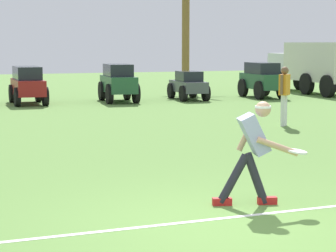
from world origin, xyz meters
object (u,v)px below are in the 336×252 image
Objects in this scene: parked_car_slot_d at (28,84)px; teammate_midfield at (284,90)px; frisbee_in_flight at (297,151)px; box_truck at (312,65)px; frisbee_thrower at (253,147)px; parked_car_slot_f at (188,85)px; parked_car_slot_e at (118,82)px; palm_tree_left_of_centre at (186,3)px; parked_car_slot_g at (262,79)px.

teammate_midfield is at bearing -58.28° from parked_car_slot_d.
box_truck is at bearing 56.77° from frisbee_in_flight.
frisbee_thrower is 16.58m from parked_car_slot_f.
box_truck reaches higher than parked_car_slot_e.
palm_tree_left_of_centre is (5.70, 7.47, 3.44)m from parked_car_slot_e.
teammate_midfield reaches higher than frisbee_in_flight.
parked_car_slot_e is (3.29, -0.29, 0.02)m from parked_car_slot_d.
frisbee_thrower is 0.24× the size of box_truck.
frisbee_in_flight is 0.06× the size of box_truck.
palm_tree_left_of_centre is at bearing 68.90° from parked_car_slot_f.
palm_tree_left_of_centre reaches higher than parked_car_slot_g.
parked_car_slot_d is 12.43m from box_truck.
palm_tree_left_of_centre reaches higher than frisbee_thrower.
parked_car_slot_f is at bearing 177.51° from parked_car_slot_g.
parked_car_slot_g reaches higher than frisbee_in_flight.
palm_tree_left_of_centre reaches higher than box_truck.
box_truck reaches higher than frisbee_in_flight.
teammate_midfield is at bearing -114.91° from parked_car_slot_g.
frisbee_in_flight is at bearing -119.29° from teammate_midfield.
frisbee_in_flight is 25.03m from palm_tree_left_of_centre.
parked_car_slot_f is (4.97, 15.99, -0.19)m from frisbee_in_flight.
parked_car_slot_e reaches higher than parked_car_slot_d.
parked_car_slot_d is 0.41× the size of box_truck.
parked_car_slot_f is 0.30× the size of palm_tree_left_of_centre.
parked_car_slot_f is 6.45m from box_truck.
frisbee_in_flight is 8.73m from teammate_midfield.
parked_car_slot_g reaches higher than parked_car_slot_f.
palm_tree_left_of_centre is at bearing 38.65° from parked_car_slot_d.
box_truck reaches higher than parked_car_slot_g.
frisbee_thrower is at bearing -87.72° from parked_car_slot_d.
teammate_midfield reaches higher than parked_car_slot_f.
parked_car_slot_d is 0.32× the size of palm_tree_left_of_centre.
frisbee_thrower is at bearing 145.11° from frisbee_in_flight.
teammate_midfield reaches higher than parked_car_slot_e.
palm_tree_left_of_centre is (8.35, 23.18, 3.39)m from frisbee_thrower.
teammate_midfield is 8.69m from parked_car_slot_e.
box_truck is (11.27, 17.20, 0.48)m from frisbee_in_flight.
parked_car_slot_f is (0.69, 8.38, -0.38)m from teammate_midfield.
palm_tree_left_of_centre is at bearing 91.71° from parked_car_slot_g.
teammate_midfield is 16.62m from palm_tree_left_of_centre.
parked_car_slot_f reaches higher than frisbee_in_flight.
parked_car_slot_g is 8.40m from palm_tree_left_of_centre.
frisbee_thrower is 0.58× the size of parked_car_slot_d.
frisbee_thrower is 16.01m from parked_car_slot_d.
parked_car_slot_e is 2.80m from parked_car_slot_f.
frisbee_thrower reaches higher than parked_car_slot_f.
frisbee_in_flight is 0.16× the size of parked_car_slot_d.
parked_car_slot_e is 10.00m from palm_tree_left_of_centre.
parked_car_slot_e is at bearing 103.97° from teammate_midfield.
frisbee_thrower is 24.87m from palm_tree_left_of_centre.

